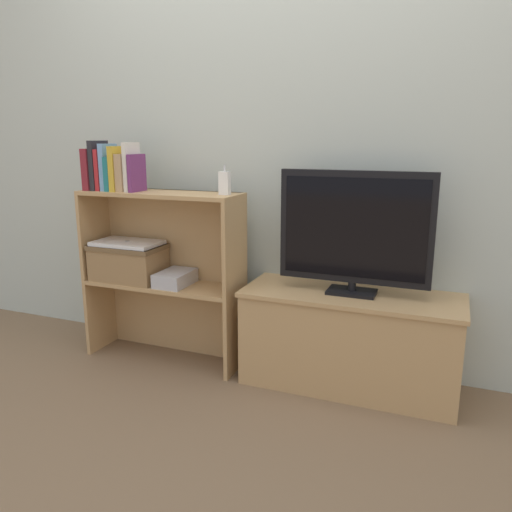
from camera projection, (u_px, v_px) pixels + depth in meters
name	position (u px, v px, depth m)	size (l,w,h in m)	color
ground_plane	(246.00, 385.00, 2.40)	(16.00, 16.00, 0.00)	brown
wall_back	(276.00, 130.00, 2.50)	(10.00, 0.05, 2.40)	#B2BCB2
tv_stand	(349.00, 340.00, 2.36)	(1.01, 0.39, 0.46)	tan
tv	(354.00, 230.00, 2.23)	(0.69, 0.14, 0.56)	black
bookshelf_lower_tier	(170.00, 308.00, 2.70)	(0.85, 0.26, 0.42)	tan
bookshelf_upper_tier	(167.00, 226.00, 2.60)	(0.85, 0.26, 0.48)	tan
book_maroon	(93.00, 169.00, 2.59)	(0.04, 0.15, 0.21)	maroon
book_charcoal	(99.00, 165.00, 2.57)	(0.03, 0.13, 0.25)	#232328
book_crimson	(104.00, 170.00, 2.57)	(0.02, 0.13, 0.21)	#B22328
book_skyblue	(108.00, 167.00, 2.55)	(0.03, 0.12, 0.24)	#709ECC
book_teal	(114.00, 174.00, 2.55)	(0.03, 0.14, 0.17)	#1E7075
book_mustard	(120.00, 169.00, 2.53)	(0.03, 0.16, 0.22)	gold
book_tan	(126.00, 173.00, 2.52)	(0.04, 0.14, 0.19)	tan
book_ivory	(132.00, 167.00, 2.50)	(0.02, 0.12, 0.24)	silver
book_plum	(137.00, 173.00, 2.50)	(0.02, 0.13, 0.19)	#6B2D66
baby_monitor	(225.00, 183.00, 2.36)	(0.05, 0.03, 0.14)	white
storage_basket_left	(129.00, 260.00, 2.65)	(0.38, 0.23, 0.19)	#937047
laptop	(127.00, 243.00, 2.63)	(0.35, 0.21, 0.02)	white
magazine_stack	(175.00, 278.00, 2.57)	(0.15, 0.22, 0.07)	#B2B2B7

